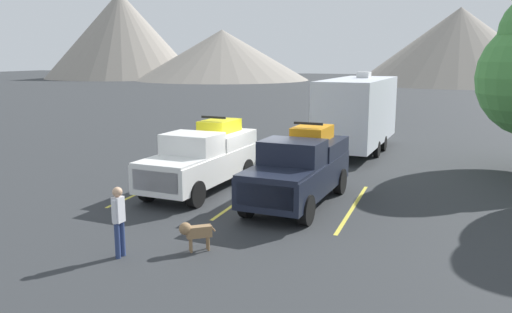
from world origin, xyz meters
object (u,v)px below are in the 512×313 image
Objects in this scene: pickup_truck_b at (300,167)px; person_a at (119,217)px; camper_trailer_a at (358,111)px; pickup_truck_a at (203,157)px; dog at (194,231)px.

pickup_truck_b is 6.50m from person_a.
camper_trailer_a is 15.80m from person_a.
camper_trailer_a reaches higher than pickup_truck_a.
pickup_truck_a is 0.65× the size of camper_trailer_a.
pickup_truck_b is at bearing -8.06° from pickup_truck_a.
person_a is at bearing -81.67° from pickup_truck_a.
pickup_truck_b is 5.17m from dog.
pickup_truck_a reaches higher than person_a.
pickup_truck_b is at bearing 65.06° from person_a.
camper_trailer_a is at bearing 66.56° from pickup_truck_a.
pickup_truck_b is 0.64× the size of camper_trailer_a.
dog is at bearing -66.30° from pickup_truck_a.
camper_trailer_a reaches higher than dog.
person_a is 2.26× the size of dog.
dog is at bearing -104.34° from pickup_truck_b.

